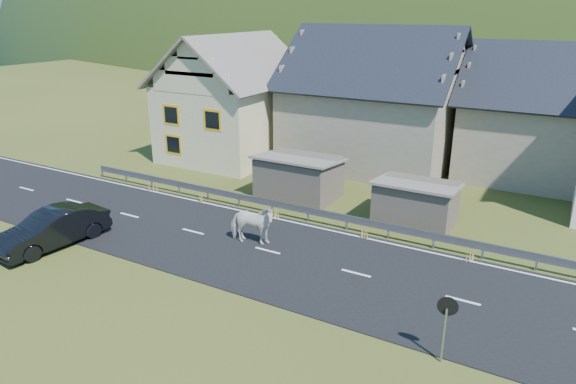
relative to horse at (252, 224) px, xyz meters
The scene contains 14 objects.
ground 1.37m from the horse, 16.05° to the right, with size 160.00×160.00×0.00m, color #324118.
road 1.35m from the horse, 16.05° to the right, with size 60.00×7.00×0.04m, color black.
lane_markings 1.34m from the horse, 16.05° to the right, with size 60.00×6.60×0.01m, color silver.
guardrail 3.56m from the horse, 74.31° to the left, with size 28.10×0.09×0.75m.
shed_left 6.31m from the horse, 99.51° to the left, with size 4.30×3.30×2.40m, color brown.
shed_right 7.91m from the horse, 46.37° to the left, with size 3.80×2.90×2.20m, color brown.
house_cream 15.20m from the horse, 127.66° to the left, with size 7.80×9.80×8.30m.
house_stone_a 15.18m from the horse, 90.17° to the left, with size 10.80×9.80×8.90m.
house_stone_b 19.74m from the horse, 59.23° to the left, with size 9.80×8.80×8.10m.
mountain 181.04m from the horse, 88.10° to the left, with size 440.00×280.00×260.00m, color #1F320E.
conifer_patch 122.42m from the horse, 116.22° to the left, with size 76.00×50.00×28.00m, color black.
horse is the anchor object (origin of this frame).
car 8.52m from the horse, 149.86° to the right, with size 1.66×4.76×1.57m, color black.
traffic_mirror 9.88m from the horse, 23.02° to the right, with size 0.58×0.20×2.11m.
Camera 1 is at (10.31, -16.56, 9.64)m, focal length 32.00 mm.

